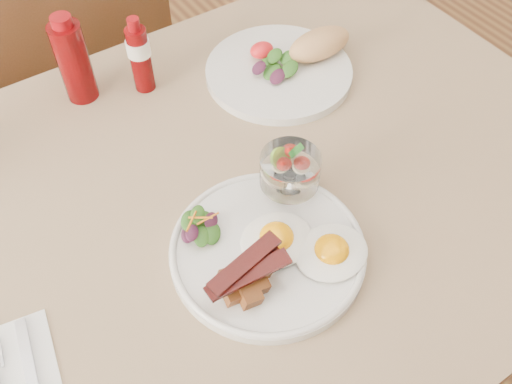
# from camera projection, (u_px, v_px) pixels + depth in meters

# --- Properties ---
(table) EXTENTS (1.33, 0.88, 0.75)m
(table) POSITION_uv_depth(u_px,v_px,m) (214.00, 234.00, 0.95)
(table) COLOR #502F19
(table) RESTS_ON ground
(chair_far) EXTENTS (0.42, 0.42, 0.93)m
(chair_far) POSITION_uv_depth(u_px,v_px,m) (79.00, 81.00, 1.40)
(chair_far) COLOR #502F19
(chair_far) RESTS_ON ground
(main_plate) EXTENTS (0.28, 0.28, 0.02)m
(main_plate) POSITION_uv_depth(u_px,v_px,m) (268.00, 251.00, 0.81)
(main_plate) COLOR silver
(main_plate) RESTS_ON table
(fried_eggs) EXTENTS (0.18, 0.18, 0.03)m
(fried_eggs) POSITION_uv_depth(u_px,v_px,m) (304.00, 244.00, 0.80)
(fried_eggs) COLOR white
(fried_eggs) RESTS_ON main_plate
(bacon_potato_pile) EXTENTS (0.12, 0.07, 0.05)m
(bacon_potato_pile) POSITION_uv_depth(u_px,v_px,m) (247.00, 278.00, 0.75)
(bacon_potato_pile) COLOR brown
(bacon_potato_pile) RESTS_ON main_plate
(side_salad) EXTENTS (0.07, 0.06, 0.04)m
(side_salad) POSITION_uv_depth(u_px,v_px,m) (200.00, 228.00, 0.81)
(side_salad) COLOR #1C5215
(side_salad) RESTS_ON main_plate
(fruit_cup) EXTENTS (0.09, 0.09, 0.09)m
(fruit_cup) POSITION_uv_depth(u_px,v_px,m) (290.00, 170.00, 0.83)
(fruit_cup) COLOR white
(fruit_cup) RESTS_ON main_plate
(second_plate) EXTENTS (0.30, 0.27, 0.07)m
(second_plate) POSITION_uv_depth(u_px,v_px,m) (288.00, 64.00, 1.06)
(second_plate) COLOR silver
(second_plate) RESTS_ON table
(ketchup_bottle) EXTENTS (0.07, 0.07, 0.16)m
(ketchup_bottle) POSITION_uv_depth(u_px,v_px,m) (73.00, 61.00, 0.97)
(ketchup_bottle) COLOR #540406
(ketchup_bottle) RESTS_ON table
(hot_sauce_bottle) EXTENTS (0.05, 0.05, 0.15)m
(hot_sauce_bottle) POSITION_uv_depth(u_px,v_px,m) (140.00, 56.00, 0.99)
(hot_sauce_bottle) COLOR #540406
(hot_sauce_bottle) RESTS_ON table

